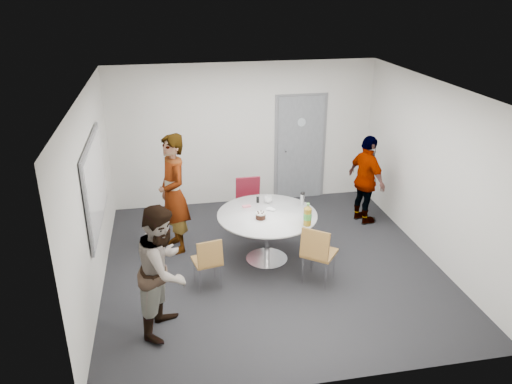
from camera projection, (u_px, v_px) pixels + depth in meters
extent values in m
plane|color=black|center=(272.00, 265.00, 7.68)|extent=(5.00, 5.00, 0.00)
plane|color=silver|center=(274.00, 89.00, 6.62)|extent=(5.00, 5.00, 0.00)
plane|color=silver|center=(244.00, 135.00, 9.41)|extent=(5.00, 0.00, 5.00)
plane|color=silver|center=(92.00, 196.00, 6.72)|extent=(0.00, 5.00, 5.00)
plane|color=silver|center=(433.00, 172.00, 7.58)|extent=(0.00, 5.00, 5.00)
plane|color=silver|center=(328.00, 277.00, 4.89)|extent=(5.00, 0.00, 5.00)
cube|color=slate|center=(300.00, 148.00, 9.70)|extent=(0.90, 0.05, 2.05)
cube|color=slate|center=(300.00, 148.00, 9.72)|extent=(1.02, 0.04, 2.12)
cylinder|color=#B2BFC6|center=(302.00, 122.00, 9.47)|extent=(0.16, 0.01, 0.16)
cylinder|color=silver|center=(285.00, 150.00, 9.59)|extent=(0.04, 0.14, 0.04)
cube|color=slate|center=(95.00, 184.00, 6.87)|extent=(0.03, 1.90, 1.25)
cube|color=white|center=(97.00, 184.00, 6.87)|extent=(0.01, 1.78, 1.13)
cylinder|color=silver|center=(267.00, 215.00, 7.52)|extent=(1.51, 1.51, 0.03)
cylinder|color=silver|center=(267.00, 237.00, 7.67)|extent=(0.09, 0.09, 0.74)
cylinder|color=silver|center=(267.00, 259.00, 7.82)|extent=(0.65, 0.65, 0.02)
cylinder|color=silver|center=(261.00, 219.00, 7.35)|extent=(0.19, 0.19, 0.01)
cylinder|color=black|center=(261.00, 216.00, 7.33)|extent=(0.15, 0.15, 0.08)
cylinder|color=silver|center=(261.00, 213.00, 7.31)|extent=(0.15, 0.15, 0.02)
cylinder|color=olive|center=(307.00, 217.00, 7.12)|extent=(0.11, 0.11, 0.26)
cylinder|color=green|center=(307.00, 216.00, 7.11)|extent=(0.12, 0.12, 0.10)
cone|color=olive|center=(308.00, 207.00, 7.06)|extent=(0.11, 0.11, 0.05)
cylinder|color=#57A349|center=(308.00, 204.00, 7.04)|extent=(0.04, 0.04, 0.03)
imported|color=white|center=(268.00, 199.00, 7.89)|extent=(0.18, 0.18, 0.10)
cylinder|color=black|center=(258.00, 199.00, 7.88)|extent=(0.05, 0.05, 0.11)
cylinder|color=silver|center=(302.00, 199.00, 7.79)|extent=(0.07, 0.07, 0.18)
cylinder|color=black|center=(303.00, 193.00, 7.75)|extent=(0.07, 0.07, 0.03)
cube|color=pink|center=(247.00, 206.00, 7.75)|extent=(0.13, 0.08, 0.02)
ellipsoid|color=white|center=(271.00, 209.00, 7.63)|extent=(0.19, 0.19, 0.03)
cube|color=brown|center=(207.00, 261.00, 7.01)|extent=(0.44, 0.44, 0.03)
cube|color=brown|center=(210.00, 254.00, 6.77)|extent=(0.37, 0.15, 0.36)
cylinder|color=silver|center=(214.00, 266.00, 7.27)|extent=(0.02, 0.02, 0.40)
cylinder|color=silver|center=(194.00, 270.00, 7.16)|extent=(0.02, 0.02, 0.40)
cylinder|color=silver|center=(221.00, 276.00, 7.01)|extent=(0.02, 0.02, 0.40)
cylinder|color=silver|center=(200.00, 281.00, 6.90)|extent=(0.02, 0.02, 0.40)
cube|color=brown|center=(319.00, 253.00, 7.09)|extent=(0.61, 0.61, 0.04)
cube|color=brown|center=(315.00, 245.00, 6.83)|extent=(0.38, 0.33, 0.41)
cylinder|color=silver|center=(334.00, 264.00, 7.25)|extent=(0.02, 0.02, 0.46)
cylinder|color=silver|center=(312.00, 258.00, 7.39)|extent=(0.02, 0.02, 0.46)
cylinder|color=silver|center=(326.00, 276.00, 6.96)|extent=(0.02, 0.02, 0.46)
cylinder|color=silver|center=(303.00, 270.00, 7.11)|extent=(0.02, 0.02, 0.46)
cube|color=maroon|center=(250.00, 206.00, 8.55)|extent=(0.45, 0.45, 0.04)
cube|color=maroon|center=(248.00, 188.00, 8.64)|extent=(0.42, 0.10, 0.42)
cylinder|color=silver|center=(242.00, 223.00, 8.45)|extent=(0.02, 0.02, 0.47)
cylinder|color=silver|center=(262.00, 222.00, 8.51)|extent=(0.02, 0.02, 0.47)
cylinder|color=silver|center=(238.00, 215.00, 8.77)|extent=(0.02, 0.02, 0.47)
cylinder|color=silver|center=(258.00, 213.00, 8.83)|extent=(0.02, 0.02, 0.47)
imported|color=#A5C6EA|center=(173.00, 194.00, 7.78)|extent=(0.64, 0.80, 1.92)
imported|color=white|center=(164.00, 269.00, 5.98)|extent=(0.89, 0.99, 1.67)
imported|color=black|center=(366.00, 180.00, 8.74)|extent=(0.62, 1.01, 1.61)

